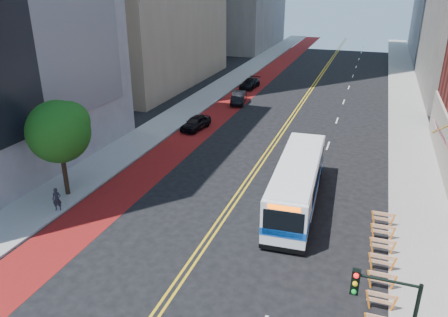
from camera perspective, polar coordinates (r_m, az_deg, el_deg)
ground at (r=23.02m, az=-5.88°, el=-15.65°), size 160.00×160.00×0.00m
sidewalk_left at (r=52.33m, az=-4.13°, el=6.89°), size 4.00×140.00×0.15m
sidewalk_right at (r=48.49m, az=23.02°, el=3.83°), size 4.00×140.00×0.15m
bus_lane_paint at (r=50.98m, az=-0.07°, el=6.44°), size 3.60×140.00×0.01m
center_line_inner at (r=49.05m, az=8.74°, el=5.52°), size 0.14×140.00×0.01m
center_line_outer at (r=48.99m, az=9.16°, el=5.47°), size 0.14×140.00×0.01m
lane_dashes at (r=56.14m, az=15.36°, el=7.16°), size 0.14×98.20×0.01m
construction_barriers at (r=23.91m, az=19.91°, el=-13.44°), size 1.42×10.91×1.00m
street_tree at (r=30.89m, az=-20.71°, el=3.60°), size 4.20×4.20×6.70m
traffic_signal at (r=16.53m, az=20.39°, el=-18.48°), size 2.21×0.34×5.07m
transit_bus at (r=29.26m, az=9.56°, el=-3.07°), size 3.17×11.86×3.23m
car_a at (r=44.02m, az=-3.71°, el=4.68°), size 2.26×4.24×1.37m
car_b at (r=53.31m, az=1.95°, el=7.96°), size 2.30×4.63×1.46m
car_c at (r=61.08m, az=3.39°, el=9.76°), size 2.17×4.63×1.31m
pedestrian at (r=30.33m, az=-20.99°, el=-4.99°), size 0.67×0.58×1.55m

